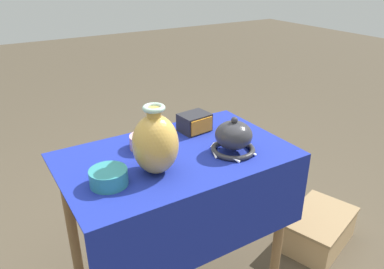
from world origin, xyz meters
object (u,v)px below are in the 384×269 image
at_px(vase_dome_bell, 234,138).
at_px(wooden_crate, 318,228).
at_px(mosaic_tile_box, 195,123).
at_px(pot_squat_teal, 109,177).
at_px(pot_squat_rose, 145,141).
at_px(vase_tall_bulbous, 155,143).

height_order(vase_dome_bell, wooden_crate, vase_dome_bell).
xyz_separation_m(vase_dome_bell, mosaic_tile_box, (-0.02, 0.26, -0.02)).
relative_size(mosaic_tile_box, pot_squat_teal, 1.06).
distance_m(vase_dome_bell, mosaic_tile_box, 0.26).
distance_m(mosaic_tile_box, wooden_crate, 1.00).
xyz_separation_m(pot_squat_rose, pot_squat_teal, (-0.23, -0.19, 0.00)).
xyz_separation_m(mosaic_tile_box, wooden_crate, (0.66, -0.26, -0.70)).
height_order(vase_dome_bell, pot_squat_teal, vase_dome_bell).
distance_m(pot_squat_teal, wooden_crate, 1.34).
bearing_deg(mosaic_tile_box, pot_squat_rose, -177.76).
height_order(vase_tall_bulbous, pot_squat_teal, vase_tall_bulbous).
height_order(mosaic_tile_box, pot_squat_teal, mosaic_tile_box).
distance_m(pot_squat_rose, pot_squat_teal, 0.30).
relative_size(vase_tall_bulbous, wooden_crate, 0.52).
distance_m(vase_tall_bulbous, pot_squat_teal, 0.20).
relative_size(vase_tall_bulbous, mosaic_tile_box, 1.83).
distance_m(vase_tall_bulbous, pot_squat_rose, 0.22).
relative_size(vase_dome_bell, mosaic_tile_box, 1.36).
bearing_deg(pot_squat_rose, pot_squat_teal, -139.97).
distance_m(vase_tall_bulbous, mosaic_tile_box, 0.40).
relative_size(vase_dome_bell, pot_squat_teal, 1.45).
distance_m(vase_dome_bell, pot_squat_rose, 0.37).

